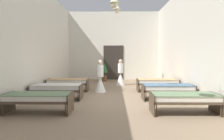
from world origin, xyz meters
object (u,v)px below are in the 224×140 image
(bed_left_row_1, at_px, (57,88))
(nurse_near_aisle, at_px, (121,76))
(bed_right_row_0, at_px, (184,98))
(bed_right_row_1, at_px, (168,88))
(bed_left_row_0, at_px, (39,98))
(bed_left_row_2, at_px, (68,82))
(nurse_mid_aisle, at_px, (100,81))
(bed_right_row_2, at_px, (157,82))
(potted_plant, at_px, (104,70))

(bed_left_row_1, relative_size, nurse_near_aisle, 1.28)
(bed_right_row_0, distance_m, nurse_near_aisle, 5.99)
(bed_right_row_0, bearing_deg, bed_right_row_1, 90.00)
(bed_right_row_0, xyz_separation_m, bed_right_row_1, (0.00, 1.90, 0.00))
(bed_left_row_0, distance_m, bed_left_row_2, 3.80)
(bed_right_row_1, relative_size, nurse_mid_aisle, 1.28)
(bed_right_row_0, height_order, bed_left_row_2, same)
(bed_right_row_2, xyz_separation_m, nurse_mid_aisle, (-2.67, -0.28, 0.09))
(bed_left_row_0, height_order, bed_left_row_2, same)
(bed_left_row_1, height_order, nurse_mid_aisle, nurse_mid_aisle)
(bed_right_row_0, xyz_separation_m, potted_plant, (-2.70, 7.53, 0.34))
(nurse_near_aisle, bearing_deg, potted_plant, 17.82)
(bed_left_row_2, distance_m, nurse_mid_aisle, 1.57)
(bed_left_row_1, height_order, nurse_near_aisle, nurse_near_aisle)
(bed_right_row_0, distance_m, bed_right_row_1, 1.90)
(nurse_near_aisle, bearing_deg, bed_right_row_2, -151.11)
(bed_left_row_0, xyz_separation_m, bed_right_row_1, (4.22, 1.90, 0.00))
(bed_right_row_1, height_order, nurse_mid_aisle, nurse_mid_aisle)
(bed_left_row_0, distance_m, bed_right_row_0, 4.22)
(bed_left_row_0, xyz_separation_m, nurse_mid_aisle, (1.54, 3.52, 0.09))
(bed_left_row_0, relative_size, bed_left_row_1, 1.00)
(bed_right_row_2, bearing_deg, nurse_near_aisle, 130.84)
(bed_right_row_0, height_order, potted_plant, potted_plant)
(bed_left_row_0, height_order, bed_right_row_0, same)
(bed_left_row_1, relative_size, bed_right_row_2, 1.00)
(nurse_mid_aisle, bearing_deg, nurse_near_aisle, -55.65)
(nurse_mid_aisle, bearing_deg, bed_right_row_1, -152.83)
(potted_plant, bearing_deg, bed_right_row_0, -70.26)
(bed_left_row_2, xyz_separation_m, potted_plant, (1.51, 3.73, 0.34))
(nurse_near_aisle, xyz_separation_m, potted_plant, (-1.02, 1.78, 0.25))
(nurse_mid_aisle, xyz_separation_m, potted_plant, (-0.03, 4.01, 0.25))
(bed_right_row_0, xyz_separation_m, bed_left_row_1, (-4.22, 1.90, 0.00))
(bed_left_row_2, relative_size, potted_plant, 1.48)
(bed_right_row_2, xyz_separation_m, potted_plant, (-2.70, 3.73, 0.34))
(bed_left_row_0, relative_size, bed_left_row_2, 1.00)
(bed_right_row_2, bearing_deg, bed_right_row_0, -90.00)
(bed_left_row_0, height_order, bed_right_row_1, same)
(bed_right_row_0, distance_m, nurse_mid_aisle, 4.42)
(potted_plant, bearing_deg, bed_left_row_1, -105.06)
(bed_right_row_0, xyz_separation_m, nurse_mid_aisle, (-2.67, 3.52, 0.09))
(bed_left_row_1, distance_m, nurse_near_aisle, 4.61)
(bed_right_row_1, xyz_separation_m, nurse_near_aisle, (-1.68, 3.84, 0.09))
(bed_left_row_0, bearing_deg, bed_right_row_0, 0.00)
(nurse_mid_aisle, bearing_deg, bed_left_row_0, 124.70)
(bed_left_row_1, distance_m, bed_right_row_1, 4.22)
(potted_plant, bearing_deg, bed_right_row_1, -64.36)
(bed_left_row_0, height_order, potted_plant, potted_plant)
(bed_right_row_0, height_order, bed_left_row_1, same)
(bed_left_row_1, xyz_separation_m, bed_right_row_1, (4.22, 0.00, 0.00))
(bed_right_row_1, relative_size, nurse_near_aisle, 1.28)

